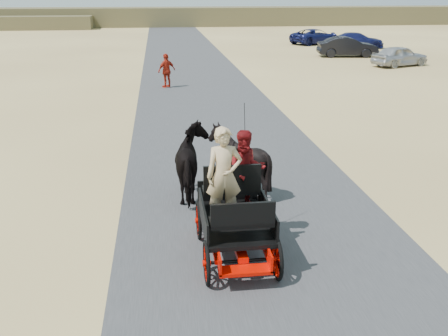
{
  "coord_description": "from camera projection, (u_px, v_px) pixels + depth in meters",
  "views": [
    {
      "loc": [
        -1.98,
        -8.59,
        4.82
      ],
      "look_at": [
        -0.69,
        1.36,
        1.2
      ],
      "focal_mm": 40.0,
      "sensor_mm": 36.0,
      "label": 1
    }
  ],
  "objects": [
    {
      "name": "ground",
      "position": [
        267.0,
        246.0,
        9.89
      ],
      "size": [
        140.0,
        140.0,
        0.0
      ],
      "primitive_type": "plane",
      "color": "tan"
    },
    {
      "name": "road",
      "position": [
        267.0,
        246.0,
        9.89
      ],
      "size": [
        6.0,
        140.0,
        0.01
      ],
      "primitive_type": "cube",
      "color": "#38383A",
      "rests_on": "ground"
    },
    {
      "name": "ridge_far",
      "position": [
        171.0,
        17.0,
        67.31
      ],
      "size": [
        140.0,
        6.0,
        2.4
      ],
      "primitive_type": "cube",
      "color": "brown",
      "rests_on": "ground"
    },
    {
      "name": "carriage",
      "position": [
        235.0,
        238.0,
        9.46
      ],
      "size": [
        1.3,
        2.4,
        0.72
      ],
      "primitive_type": null,
      "color": "black",
      "rests_on": "ground"
    },
    {
      "name": "horse_left",
      "position": [
        194.0,
        163.0,
        12.02
      ],
      "size": [
        0.91,
        2.01,
        1.7
      ],
      "primitive_type": "imported",
      "rotation": [
        0.0,
        0.0,
        3.14
      ],
      "color": "black",
      "rests_on": "ground"
    },
    {
      "name": "horse_right",
      "position": [
        239.0,
        161.0,
        12.16
      ],
      "size": [
        1.37,
        1.54,
        1.7
      ],
      "primitive_type": "imported",
      "rotation": [
        0.0,
        0.0,
        3.14
      ],
      "color": "black",
      "rests_on": "ground"
    },
    {
      "name": "driver_man",
      "position": [
        224.0,
        175.0,
        9.05
      ],
      "size": [
        0.66,
        0.43,
        1.8
      ],
      "primitive_type": "imported",
      "color": "tan",
      "rests_on": "carriage"
    },
    {
      "name": "passenger_woman",
      "position": [
        246.0,
        170.0,
        9.67
      ],
      "size": [
        0.77,
        0.6,
        1.58
      ],
      "primitive_type": "imported",
      "color": "#660C0F",
      "rests_on": "carriage"
    },
    {
      "name": "pedestrian",
      "position": [
        167.0,
        71.0,
        25.41
      ],
      "size": [
        1.07,
        0.91,
        1.73
      ],
      "primitive_type": "imported",
      "rotation": [
        0.0,
        0.0,
        3.72
      ],
      "color": "#A52212",
      "rests_on": "ground"
    },
    {
      "name": "car_a",
      "position": [
        400.0,
        56.0,
        32.52
      ],
      "size": [
        4.19,
        2.74,
        1.33
      ],
      "primitive_type": "imported",
      "rotation": [
        0.0,
        0.0,
        1.9
      ],
      "color": "#B2B2B7",
      "rests_on": "ground"
    },
    {
      "name": "car_b",
      "position": [
        347.0,
        47.0,
        37.0
      ],
      "size": [
        4.53,
        2.08,
        1.44
      ],
      "primitive_type": "imported",
      "rotation": [
        0.0,
        0.0,
        1.44
      ],
      "color": "black",
      "rests_on": "ground"
    },
    {
      "name": "car_c",
      "position": [
        357.0,
        40.0,
        42.54
      ],
      "size": [
        4.67,
        2.72,
        1.27
      ],
      "primitive_type": "imported",
      "rotation": [
        0.0,
        0.0,
        1.34
      ],
      "color": "navy",
      "rests_on": "ground"
    },
    {
      "name": "car_d",
      "position": [
        315.0,
        36.0,
        45.48
      ],
      "size": [
        5.31,
        4.21,
        1.34
      ],
      "primitive_type": "imported",
      "rotation": [
        0.0,
        0.0,
        2.05
      ],
      "color": "navy",
      "rests_on": "ground"
    }
  ]
}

